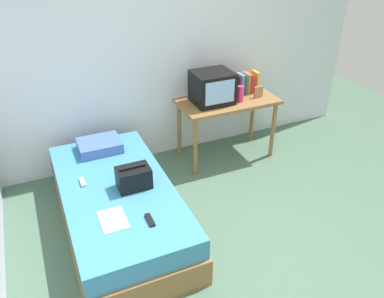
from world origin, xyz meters
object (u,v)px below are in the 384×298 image
(desk, at_px, (227,107))
(remote_silver, at_px, (83,182))
(book_row, at_px, (245,83))
(remote_dark, at_px, (150,220))
(bed, at_px, (119,207))
(tv, at_px, (212,87))
(picture_frame, at_px, (258,92))
(handbag, at_px, (134,178))
(magazine, at_px, (113,220))
(pillow, at_px, (100,145))
(water_bottle, at_px, (240,94))

(desk, xyz_separation_m, remote_silver, (-1.82, -0.58, -0.17))
(book_row, relative_size, remote_dark, 1.93)
(bed, xyz_separation_m, remote_silver, (-0.27, 0.18, 0.25))
(desk, bearing_deg, book_row, 20.44)
(desk, bearing_deg, tv, 176.68)
(picture_frame, relative_size, handbag, 0.45)
(tv, bearing_deg, remote_dark, -132.10)
(tv, distance_m, remote_dark, 1.87)
(remote_dark, bearing_deg, handbag, 87.69)
(book_row, xyz_separation_m, picture_frame, (0.06, -0.19, -0.05))
(tv, xyz_separation_m, remote_dark, (-1.22, -1.35, -0.45))
(bed, relative_size, desk, 1.72)
(tv, relative_size, magazine, 1.52)
(tv, bearing_deg, book_row, 11.33)
(magazine, bearing_deg, bed, 72.59)
(tv, height_order, remote_silver, tv)
(magazine, distance_m, remote_silver, 0.63)
(pillow, height_order, magazine, pillow)
(desk, xyz_separation_m, picture_frame, (0.36, -0.08, 0.17))
(desk, height_order, book_row, book_row)
(bed, distance_m, desk, 1.78)
(remote_dark, bearing_deg, desk, 43.33)
(picture_frame, height_order, remote_silver, picture_frame)
(book_row, distance_m, picture_frame, 0.21)
(water_bottle, xyz_separation_m, handbag, (-1.51, -0.73, -0.28))
(water_bottle, bearing_deg, magazine, -148.47)
(pillow, distance_m, remote_silver, 0.60)
(remote_silver, bearing_deg, tv, 20.18)
(desk, xyz_separation_m, handbag, (-1.40, -0.83, -0.08))
(water_bottle, xyz_separation_m, picture_frame, (0.25, 0.02, -0.03))
(pillow, xyz_separation_m, handbag, (0.14, -0.78, 0.05))
(water_bottle, height_order, book_row, book_row)
(water_bottle, relative_size, magazine, 0.64)
(book_row, bearing_deg, handbag, -150.89)
(water_bottle, distance_m, picture_frame, 0.26)
(picture_frame, bearing_deg, desk, 167.09)
(handbag, bearing_deg, remote_dark, -92.31)
(tv, bearing_deg, handbag, -144.82)
(water_bottle, distance_m, remote_silver, 2.02)
(desk, height_order, remote_silver, desk)
(bed, distance_m, magazine, 0.52)
(water_bottle, bearing_deg, desk, 137.62)
(water_bottle, xyz_separation_m, magazine, (-1.80, -1.10, -0.37))
(bed, distance_m, book_row, 2.14)
(tv, bearing_deg, magazine, -140.81)
(water_bottle, relative_size, remote_dark, 1.19)
(remote_silver, bearing_deg, bed, -33.34)
(book_row, height_order, handbag, book_row)
(bed, height_order, book_row, book_row)
(bed, xyz_separation_m, water_bottle, (1.66, 0.66, 0.62))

